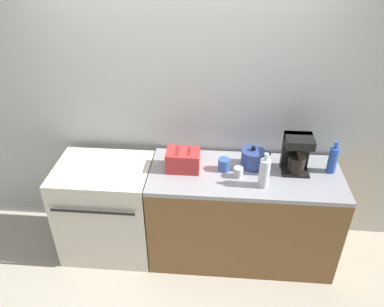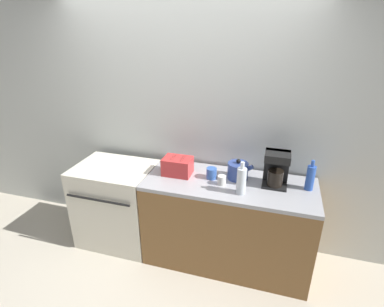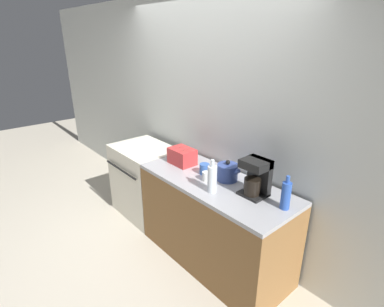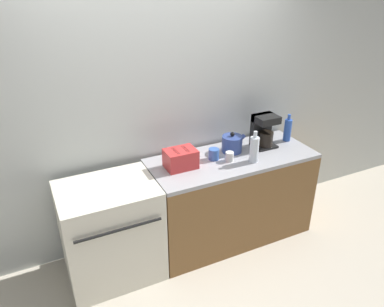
# 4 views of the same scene
# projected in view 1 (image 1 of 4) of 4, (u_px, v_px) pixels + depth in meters

# --- Properties ---
(ground_plane) EXTENTS (12.00, 12.00, 0.00)m
(ground_plane) POSITION_uv_depth(u_px,v_px,m) (175.00, 274.00, 3.29)
(ground_plane) COLOR beige
(wall_back) EXTENTS (8.00, 0.05, 2.60)m
(wall_back) POSITION_uv_depth(u_px,v_px,m) (181.00, 105.00, 3.19)
(wall_back) COLOR silver
(wall_back) RESTS_ON ground_plane
(stove) EXTENTS (0.80, 0.64, 0.89)m
(stove) POSITION_uv_depth(u_px,v_px,m) (107.00, 208.00, 3.35)
(stove) COLOR silver
(stove) RESTS_ON ground_plane
(counter_block) EXTENTS (1.58, 0.65, 0.89)m
(counter_block) POSITION_uv_depth(u_px,v_px,m) (242.00, 214.00, 3.29)
(counter_block) COLOR brown
(counter_block) RESTS_ON ground_plane
(kettle) EXTENTS (0.24, 0.19, 0.20)m
(kettle) POSITION_uv_depth(u_px,v_px,m) (253.00, 158.00, 3.09)
(kettle) COLOR #33478C
(kettle) RESTS_ON counter_block
(toaster) EXTENTS (0.27, 0.20, 0.17)m
(toaster) POSITION_uv_depth(u_px,v_px,m) (183.00, 160.00, 3.06)
(toaster) COLOR red
(toaster) RESTS_ON counter_block
(coffee_maker) EXTENTS (0.22, 0.20, 0.32)m
(coffee_maker) POSITION_uv_depth(u_px,v_px,m) (297.00, 153.00, 3.00)
(coffee_maker) COLOR black
(coffee_maker) RESTS_ON counter_block
(bottle_blue) EXTENTS (0.07, 0.07, 0.28)m
(bottle_blue) POSITION_uv_depth(u_px,v_px,m) (333.00, 160.00, 3.01)
(bottle_blue) COLOR #2D56B7
(bottle_blue) RESTS_ON counter_block
(bottle_clear) EXTENTS (0.08, 0.08, 0.30)m
(bottle_clear) POSITION_uv_depth(u_px,v_px,m) (264.00, 173.00, 2.84)
(bottle_clear) COLOR silver
(bottle_clear) RESTS_ON counter_block
(cup_white) EXTENTS (0.07, 0.07, 0.09)m
(cup_white) POSITION_uv_depth(u_px,v_px,m) (238.00, 172.00, 2.98)
(cup_white) COLOR white
(cup_white) RESTS_ON counter_block
(cup_blue) EXTENTS (0.10, 0.10, 0.10)m
(cup_blue) POSITION_uv_depth(u_px,v_px,m) (224.00, 164.00, 3.06)
(cup_blue) COLOR #3860B2
(cup_blue) RESTS_ON counter_block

